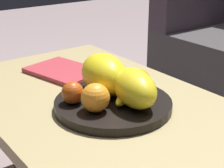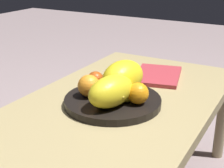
# 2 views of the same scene
# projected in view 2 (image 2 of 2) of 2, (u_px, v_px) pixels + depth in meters

# --- Properties ---
(coffee_table) EXTENTS (1.20, 0.64, 0.44)m
(coffee_table) POSITION_uv_depth(u_px,v_px,m) (113.00, 116.00, 1.17)
(coffee_table) COLOR tan
(coffee_table) RESTS_ON ground_plane
(fruit_bowl) EXTENTS (0.33, 0.33, 0.03)m
(fruit_bowl) POSITION_uv_depth(u_px,v_px,m) (112.00, 101.00, 1.15)
(fruit_bowl) COLOR black
(fruit_bowl) RESTS_ON coffee_table
(melon_large_front) EXTENTS (0.20, 0.14, 0.12)m
(melon_large_front) POSITION_uv_depth(u_px,v_px,m) (123.00, 77.00, 1.16)
(melon_large_front) COLOR yellow
(melon_large_front) RESTS_ON fruit_bowl
(melon_smaller_beside) EXTENTS (0.20, 0.14, 0.10)m
(melon_smaller_beside) POSITION_uv_depth(u_px,v_px,m) (111.00, 91.00, 1.06)
(melon_smaller_beside) COLOR yellow
(melon_smaller_beside) RESTS_ON fruit_bowl
(orange_front) EXTENTS (0.08, 0.08, 0.08)m
(orange_front) POSITION_uv_depth(u_px,v_px,m) (89.00, 86.00, 1.14)
(orange_front) COLOR orange
(orange_front) RESTS_ON fruit_bowl
(orange_left) EXTENTS (0.07, 0.07, 0.07)m
(orange_left) POSITION_uv_depth(u_px,v_px,m) (138.00, 93.00, 1.09)
(orange_left) COLOR orange
(orange_left) RESTS_ON fruit_bowl
(apple_front) EXTENTS (0.06, 0.06, 0.06)m
(apple_front) POSITION_uv_depth(u_px,v_px,m) (95.00, 80.00, 1.22)
(apple_front) COLOR #AE4613
(apple_front) RESTS_ON fruit_bowl
(banana_bunch) EXTENTS (0.15, 0.15, 0.06)m
(banana_bunch) POSITION_uv_depth(u_px,v_px,m) (115.00, 94.00, 1.10)
(banana_bunch) COLOR gold
(banana_bunch) RESTS_ON fruit_bowl
(magazine) EXTENTS (0.29, 0.23, 0.02)m
(magazine) POSITION_uv_depth(u_px,v_px,m) (158.00, 75.00, 1.41)
(magazine) COLOR #AE353E
(magazine) RESTS_ON coffee_table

